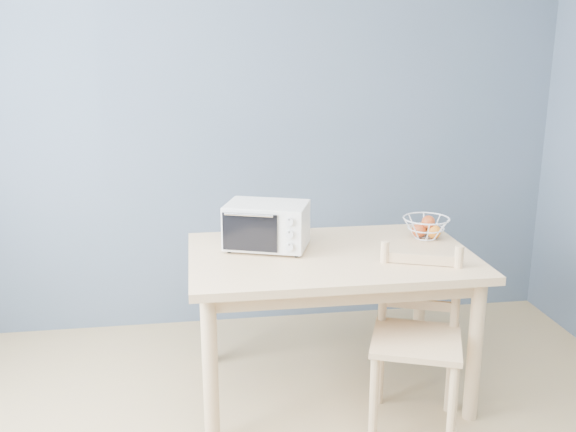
{
  "coord_description": "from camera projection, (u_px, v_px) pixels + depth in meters",
  "views": [
    {
      "loc": [
        -0.29,
        -1.66,
        1.76
      ],
      "look_at": [
        0.16,
        1.37,
        0.93
      ],
      "focal_mm": 40.0,
      "sensor_mm": 36.0,
      "label": 1
    }
  ],
  "objects": [
    {
      "name": "fruit_basket",
      "position": [
        426.0,
        227.0,
        3.41
      ],
      "size": [
        0.3,
        0.3,
        0.13
      ],
      "rotation": [
        0.0,
        0.0,
        -0.23
      ],
      "color": "silver",
      "rests_on": "dining_table"
    },
    {
      "name": "dining_table",
      "position": [
        331.0,
        272.0,
        3.21
      ],
      "size": [
        1.4,
        0.9,
        0.75
      ],
      "color": "tan",
      "rests_on": "ground"
    },
    {
      "name": "room",
      "position": [
        304.0,
        218.0,
        1.75
      ],
      "size": [
        4.01,
        4.51,
        2.61
      ],
      "color": "tan",
      "rests_on": "ground"
    },
    {
      "name": "dining_chair",
      "position": [
        416.0,
        341.0,
        2.98
      ],
      "size": [
        0.52,
        0.52,
        0.85
      ],
      "rotation": [
        0.0,
        0.0,
        -0.37
      ],
      "color": "tan",
      "rests_on": "ground"
    },
    {
      "name": "toaster_oven",
      "position": [
        264.0,
        225.0,
        3.22
      ],
      "size": [
        0.47,
        0.39,
        0.24
      ],
      "rotation": [
        0.0,
        0.0,
        -0.34
      ],
      "color": "silver",
      "rests_on": "dining_table"
    }
  ]
}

